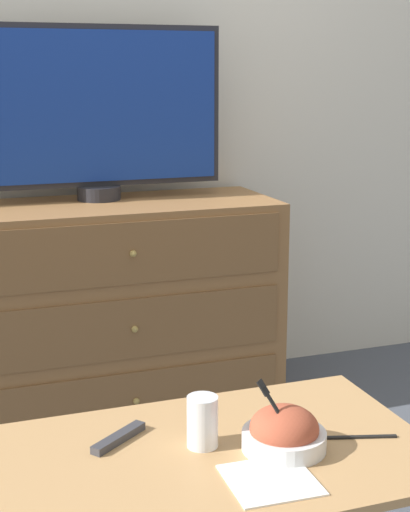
# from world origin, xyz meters

# --- Properties ---
(ground_plane) EXTENTS (12.00, 12.00, 0.00)m
(ground_plane) POSITION_xyz_m (0.00, 0.00, 0.00)
(ground_plane) COLOR #474C56
(wall_back) EXTENTS (12.00, 0.05, 2.60)m
(wall_back) POSITION_xyz_m (0.00, 0.03, 1.30)
(wall_back) COLOR silver
(wall_back) RESTS_ON ground_plane
(dresser) EXTENTS (1.17, 0.50, 0.80)m
(dresser) POSITION_xyz_m (0.09, -0.27, 0.40)
(dresser) COLOR olive
(dresser) RESTS_ON ground_plane
(tv) EXTENTS (0.94, 0.16, 0.63)m
(tv) POSITION_xyz_m (0.05, -0.17, 1.13)
(tv) COLOR #232328
(tv) RESTS_ON dresser
(coffee_table) EXTENTS (1.04, 0.60, 0.47)m
(coffee_table) POSITION_xyz_m (-0.05, -1.57, 0.41)
(coffee_table) COLOR tan
(coffee_table) RESTS_ON ground_plane
(takeout_bowl) EXTENTS (0.19, 0.19, 0.16)m
(takeout_bowl) POSITION_xyz_m (0.14, -1.60, 0.50)
(takeout_bowl) COLOR silver
(takeout_bowl) RESTS_ON coffee_table
(drink_cup) EXTENTS (0.07, 0.07, 0.12)m
(drink_cup) POSITION_xyz_m (-0.02, -1.53, 0.52)
(drink_cup) COLOR #9E6638
(drink_cup) RESTS_ON coffee_table
(napkin) EXTENTS (0.18, 0.18, 0.00)m
(napkin) POSITION_xyz_m (0.06, -1.72, 0.47)
(napkin) COLOR white
(napkin) RESTS_ON coffee_table
(knife) EXTENTS (0.16, 0.06, 0.01)m
(knife) POSITION_xyz_m (0.33, -1.61, 0.47)
(knife) COLOR black
(knife) RESTS_ON coffee_table
(remote_control) EXTENTS (0.14, 0.12, 0.02)m
(remote_control) POSITION_xyz_m (-0.19, -1.45, 0.48)
(remote_control) COLOR #38383D
(remote_control) RESTS_ON coffee_table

